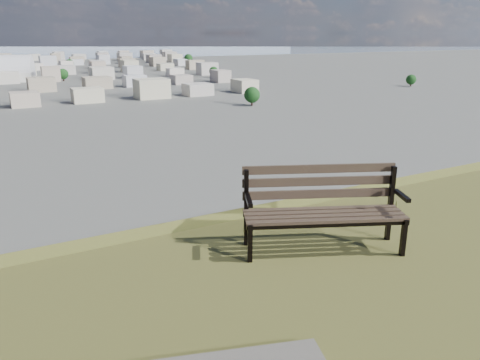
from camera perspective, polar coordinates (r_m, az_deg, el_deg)
park_bench at (r=5.43m, az=10.00°, el=-2.90°), size 1.88×1.24×0.94m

